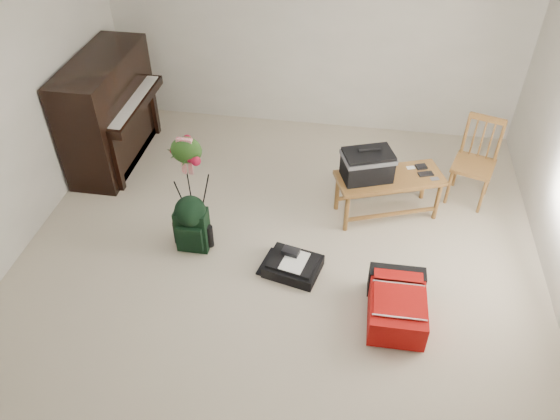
% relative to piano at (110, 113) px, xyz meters
% --- Properties ---
extents(floor, '(5.00, 5.50, 0.01)m').
position_rel_piano_xyz_m(floor, '(2.19, -1.60, -0.60)').
color(floor, '#BDAF98').
rests_on(floor, ground).
extents(ceiling, '(5.00, 5.50, 0.01)m').
position_rel_piano_xyz_m(ceiling, '(2.19, -1.60, 1.90)').
color(ceiling, white).
rests_on(ceiling, wall_back).
extents(wall_back, '(5.00, 0.04, 2.50)m').
position_rel_piano_xyz_m(wall_back, '(2.19, 1.15, 0.65)').
color(wall_back, silver).
rests_on(wall_back, floor).
extents(piano, '(0.71, 1.50, 1.25)m').
position_rel_piano_xyz_m(piano, '(0.00, 0.00, 0.00)').
color(piano, black).
rests_on(piano, floor).
extents(bench, '(1.16, 0.78, 0.83)m').
position_rel_piano_xyz_m(bench, '(3.02, -0.53, -0.01)').
color(bench, olive).
rests_on(bench, floor).
extents(dining_chair, '(0.51, 0.51, 0.94)m').
position_rel_piano_xyz_m(dining_chair, '(4.06, -0.12, -0.14)').
color(dining_chair, olive).
rests_on(dining_chair, floor).
extents(red_suitcase, '(0.49, 0.70, 0.30)m').
position_rel_piano_xyz_m(red_suitcase, '(3.30, -1.90, -0.44)').
color(red_suitcase, '#B01407').
rests_on(red_suitcase, floor).
extents(black_duffel, '(0.57, 0.49, 0.21)m').
position_rel_piano_xyz_m(black_duffel, '(2.35, -1.54, -0.52)').
color(black_duffel, black).
rests_on(black_duffel, floor).
extents(green_backpack, '(0.31, 0.30, 0.61)m').
position_rel_piano_xyz_m(green_backpack, '(1.34, -1.38, -0.26)').
color(green_backpack, black).
rests_on(green_backpack, floor).
extents(flower_stand, '(0.38, 0.38, 1.19)m').
position_rel_piano_xyz_m(flower_stand, '(1.31, -1.19, -0.02)').
color(flower_stand, black).
rests_on(flower_stand, floor).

